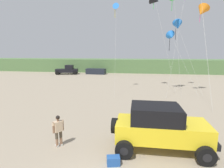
{
  "coord_description": "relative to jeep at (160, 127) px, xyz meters",
  "views": [
    {
      "loc": [
        1.21,
        -4.81,
        4.82
      ],
      "look_at": [
        -0.18,
        4.42,
        3.12
      ],
      "focal_mm": 28.59,
      "sensor_mm": 36.0,
      "label": 1
    }
  ],
  "objects": [
    {
      "name": "kite_orange_streamer",
      "position": [
        3.12,
        13.54,
        6.53
      ],
      "size": [
        3.41,
        2.92,
        8.52
      ],
      "color": "blue",
      "rests_on": "ground_plane"
    },
    {
      "name": "cooler_box",
      "position": [
        -2.1,
        -1.58,
        -1.01
      ],
      "size": [
        0.63,
        0.48,
        0.38
      ],
      "primitive_type": "cube",
      "rotation": [
        0.0,
        0.0,
        0.23
      ],
      "color": "#23519E",
      "rests_on": "ground_plane"
    },
    {
      "name": "kite_pink_ribbon",
      "position": [
        5.1,
        11.81,
        7.67
      ],
      "size": [
        1.9,
        5.14,
        9.61
      ],
      "color": "orange",
      "rests_on": "ground_plane"
    },
    {
      "name": "kite_blue_swept",
      "position": [
        2.54,
        13.69,
        5.39
      ],
      "size": [
        3.55,
        3.43,
        7.34
      ],
      "color": "blue",
      "rests_on": "ground_plane"
    },
    {
      "name": "person_watching",
      "position": [
        -5.08,
        -0.47,
        -0.26
      ],
      "size": [
        0.46,
        0.5,
        1.67
      ],
      "color": "#8C664C",
      "rests_on": "ground_plane"
    },
    {
      "name": "kite_white_parafoil",
      "position": [
        0.55,
        14.04,
        9.47
      ],
      "size": [
        3.44,
        2.89,
        11.47
      ],
      "color": "black",
      "rests_on": "ground_plane"
    },
    {
      "name": "dune_ridge",
      "position": [
        1.74,
        34.94,
        0.31
      ],
      "size": [
        90.0,
        6.94,
        3.02
      ],
      "primitive_type": "cube",
      "color": "#567A47",
      "rests_on": "ground_plane"
    },
    {
      "name": "distant_sedan",
      "position": [
        -10.29,
        29.18,
        -0.6
      ],
      "size": [
        4.31,
        1.99,
        1.2
      ],
      "primitive_type": "cube",
      "rotation": [
        0.0,
        0.0,
        -0.07
      ],
      "color": "#1E232D",
      "rests_on": "ground_plane"
    },
    {
      "name": "distant_pickup",
      "position": [
        -16.34,
        28.09,
        -0.26
      ],
      "size": [
        4.88,
        3.19,
        1.98
      ],
      "color": "black",
      "rests_on": "ground_plane"
    },
    {
      "name": "jeep",
      "position": [
        0.0,
        0.0,
        0.0
      ],
      "size": [
        4.86,
        2.4,
        2.26
      ],
      "color": "yellow",
      "rests_on": "ground_plane"
    },
    {
      "name": "kite_red_delta",
      "position": [
        -3.85,
        13.01,
        8.61
      ],
      "size": [
        0.94,
        3.45,
        10.3
      ],
      "color": "blue",
      "rests_on": "ground_plane"
    }
  ]
}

